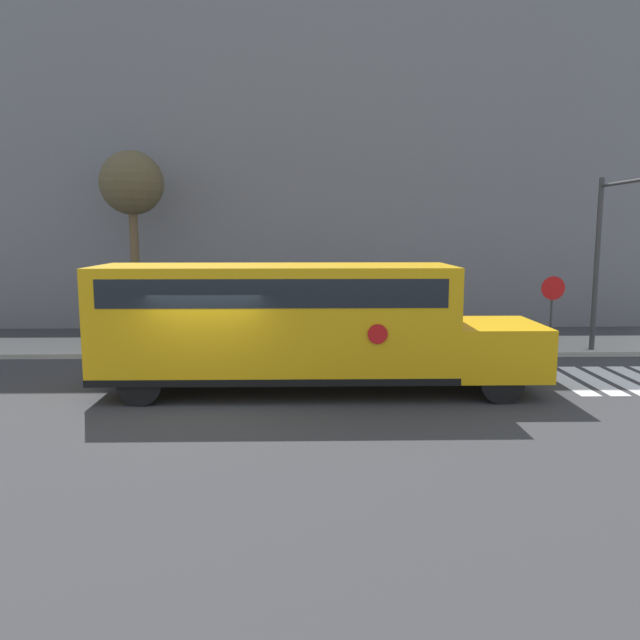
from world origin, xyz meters
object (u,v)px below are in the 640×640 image
at_px(stop_sign, 552,303).
at_px(traffic_light, 613,240).
at_px(school_bus, 295,321).
at_px(tree_near_sidewalk, 132,186).

relative_size(stop_sign, traffic_light, 0.45).
bearing_deg(stop_sign, school_bus, -151.38).
bearing_deg(school_bus, stop_sign, 28.62).
bearing_deg(stop_sign, traffic_light, -31.09).
height_order(school_bus, traffic_light, traffic_light).
height_order(school_bus, tree_near_sidewalk, tree_near_sidewalk).
relative_size(school_bus, tree_near_sidewalk, 1.58).
height_order(stop_sign, tree_near_sidewalk, tree_near_sidewalk).
distance_m(stop_sign, tree_near_sidewalk, 14.76).
bearing_deg(school_bus, traffic_light, 20.55).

